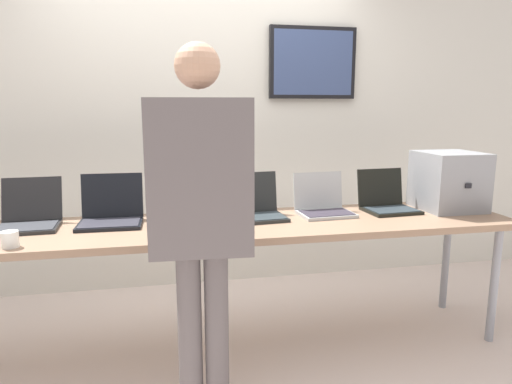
# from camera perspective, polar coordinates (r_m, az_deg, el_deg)

# --- Properties ---
(ground) EXTENTS (8.00, 8.00, 0.04)m
(ground) POSITION_cam_1_polar(r_m,az_deg,el_deg) (2.99, -4.22, -19.23)
(ground) COLOR beige
(back_wall) EXTENTS (8.00, 0.11, 2.53)m
(back_wall) POSITION_cam_1_polar(r_m,az_deg,el_deg) (3.72, -6.42, 7.67)
(back_wall) COLOR silver
(back_wall) RESTS_ON ground
(workbench) EXTENTS (3.56, 0.70, 0.79)m
(workbench) POSITION_cam_1_polar(r_m,az_deg,el_deg) (2.69, -4.45, -4.97)
(workbench) COLOR #8F6F56
(workbench) RESTS_ON ground
(equipment_box) EXTENTS (0.38, 0.40, 0.38)m
(equipment_box) POSITION_cam_1_polar(r_m,az_deg,el_deg) (3.28, 23.06, 1.30)
(equipment_box) COLOR gray
(equipment_box) RESTS_ON workbench
(laptop_station_1) EXTENTS (0.35, 0.37, 0.27)m
(laptop_station_1) POSITION_cam_1_polar(r_m,az_deg,el_deg) (2.89, -26.62, -2.76)
(laptop_station_1) COLOR black
(laptop_station_1) RESTS_ON workbench
(laptop_station_2) EXTENTS (0.36, 0.33, 0.28)m
(laptop_station_2) POSITION_cam_1_polar(r_m,az_deg,el_deg) (2.80, -17.76, -2.48)
(laptop_station_2) COLOR black
(laptop_station_2) RESTS_ON workbench
(laptop_station_3) EXTENTS (0.39, 0.34, 0.27)m
(laptop_station_3) POSITION_cam_1_polar(r_m,az_deg,el_deg) (2.77, -9.29, -2.31)
(laptop_station_3) COLOR #3B3439
(laptop_station_3) RESTS_ON workbench
(laptop_station_4) EXTENTS (0.38, 0.33, 0.27)m
(laptop_station_4) POSITION_cam_1_polar(r_m,az_deg,el_deg) (2.80, -0.31, -1.99)
(laptop_station_4) COLOR #222525
(laptop_station_4) RESTS_ON workbench
(laptop_station_5) EXTENTS (0.35, 0.30, 0.26)m
(laptop_station_5) POSITION_cam_1_polar(r_m,az_deg,el_deg) (2.93, 8.41, -1.59)
(laptop_station_5) COLOR #AEB3B3
(laptop_station_5) RESTS_ON workbench
(laptop_station_6) EXTENTS (0.35, 0.32, 0.27)m
(laptop_station_6) POSITION_cam_1_polar(r_m,az_deg,el_deg) (3.12, 16.11, -1.13)
(laptop_station_6) COLOR black
(laptop_station_6) RESTS_ON workbench
(person) EXTENTS (0.45, 0.60, 1.73)m
(person) POSITION_cam_1_polar(r_m,az_deg,el_deg) (2.00, -6.99, -1.43)
(person) COLOR #635B5C
(person) RESTS_ON ground
(coffee_mug) EXTENTS (0.08, 0.08, 0.08)m
(coffee_mug) POSITION_cam_1_polar(r_m,az_deg,el_deg) (2.52, -28.54, -5.25)
(coffee_mug) COLOR white
(coffee_mug) RESTS_ON workbench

